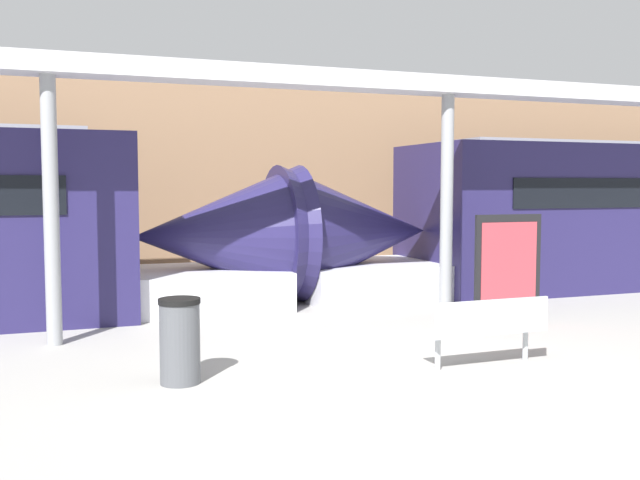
% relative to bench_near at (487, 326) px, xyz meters
% --- Properties ---
extents(ground_plane, '(60.00, 60.00, 0.00)m').
position_rel_bench_near_xyz_m(ground_plane, '(-1.38, -0.49, -0.51)').
color(ground_plane, '#9E9B96').
extents(station_wall, '(56.00, 0.20, 5.00)m').
position_rel_bench_near_xyz_m(station_wall, '(-1.38, 9.23, 1.99)').
color(station_wall, '#937051').
rests_on(station_wall, ground_plane).
extents(bench_near, '(1.61, 0.46, 0.85)m').
position_rel_bench_near_xyz_m(bench_near, '(0.00, 0.00, 0.00)').
color(bench_near, '#ADB2B7').
rests_on(bench_near, ground_plane).
extents(trash_bin, '(0.48, 0.48, 0.97)m').
position_rel_bench_near_xyz_m(trash_bin, '(-3.67, 0.57, -0.02)').
color(trash_bin, '#4C4F54').
rests_on(trash_bin, ground_plane).
extents(poster_board, '(1.21, 0.07, 1.78)m').
position_rel_bench_near_xyz_m(poster_board, '(1.82, 2.18, 0.39)').
color(poster_board, black).
rests_on(poster_board, ground_plane).
extents(support_column_near, '(0.21, 0.21, 3.76)m').
position_rel_bench_near_xyz_m(support_column_near, '(1.25, 3.14, 1.37)').
color(support_column_near, gray).
rests_on(support_column_near, ground_plane).
extents(support_column_far, '(0.21, 0.21, 3.76)m').
position_rel_bench_near_xyz_m(support_column_far, '(-5.02, 3.14, 1.37)').
color(support_column_far, gray).
rests_on(support_column_far, ground_plane).
extents(canopy_beam, '(28.00, 0.60, 0.28)m').
position_rel_bench_near_xyz_m(canopy_beam, '(1.25, 3.14, 3.38)').
color(canopy_beam, '#B7B7BC').
rests_on(canopy_beam, support_column_near).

